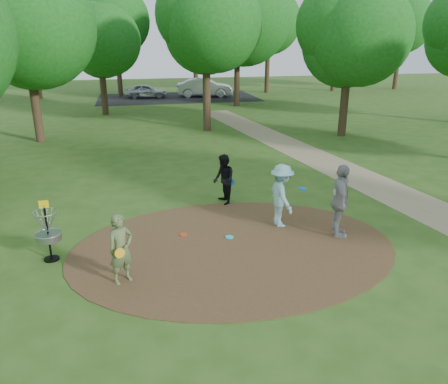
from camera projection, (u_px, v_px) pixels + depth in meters
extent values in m
plane|color=#2D5119|center=(234.00, 247.00, 11.27)|extent=(100.00, 100.00, 0.00)
cylinder|color=#47301C|center=(234.00, 247.00, 11.27)|extent=(8.40, 8.40, 0.02)
cube|color=#8C7A5B|center=(411.00, 201.00, 14.41)|extent=(7.55, 39.89, 0.01)
cube|color=black|center=(178.00, 98.00, 39.29)|extent=(14.00, 8.00, 0.01)
imported|color=#576A3D|center=(121.00, 249.00, 9.42)|extent=(0.70, 0.63, 1.60)
cylinder|color=#F2AB1A|center=(120.00, 253.00, 9.15)|extent=(0.22, 0.10, 0.22)
imported|color=#8CC7D1|center=(282.00, 196.00, 12.28)|extent=(0.75, 1.21, 1.82)
cylinder|color=blue|center=(302.00, 189.00, 12.40)|extent=(0.30, 0.30, 0.08)
imported|color=black|center=(224.00, 180.00, 13.99)|extent=(0.69, 0.84, 1.63)
cylinder|color=blue|center=(231.00, 182.00, 14.02)|extent=(0.23, 0.10, 0.22)
imported|color=#99999C|center=(340.00, 201.00, 11.58)|extent=(0.83, 1.28, 2.02)
cylinder|color=silver|center=(337.00, 192.00, 11.43)|extent=(0.22, 0.08, 0.22)
cylinder|color=#1CD1E2|center=(229.00, 237.00, 11.78)|extent=(0.22, 0.22, 0.02)
cylinder|color=red|center=(183.00, 234.00, 11.93)|extent=(0.22, 0.22, 0.02)
imported|color=#B2B4BA|center=(146.00, 91.00, 38.86)|extent=(3.71, 1.70, 1.23)
imported|color=#AFB3B7|center=(205.00, 88.00, 39.57)|extent=(5.23, 2.58, 1.65)
cylinder|color=black|center=(48.00, 234.00, 10.42)|extent=(0.05, 0.05, 1.35)
cylinder|color=black|center=(52.00, 259.00, 10.64)|extent=(0.36, 0.36, 0.04)
cylinder|color=gray|center=(48.00, 237.00, 10.43)|extent=(0.60, 0.60, 0.16)
torus|color=gray|center=(48.00, 234.00, 10.41)|extent=(0.63, 0.63, 0.03)
torus|color=gray|center=(45.00, 212.00, 10.22)|extent=(0.58, 0.58, 0.02)
cube|color=yellow|center=(44.00, 204.00, 10.16)|extent=(0.22, 0.02, 0.18)
cylinder|color=#332316|center=(36.00, 105.00, 22.12)|extent=(0.44, 0.44, 3.80)
sphere|color=#165115|center=(25.00, 30.00, 20.94)|extent=(5.96, 5.96, 5.96)
cylinder|color=#332316|center=(207.00, 94.00, 24.78)|extent=(0.44, 0.44, 4.18)
sphere|color=#165115|center=(206.00, 28.00, 23.61)|extent=(5.15, 5.15, 5.15)
cylinder|color=#332316|center=(344.00, 102.00, 23.52)|extent=(0.44, 0.44, 3.61)
sphere|color=#165115|center=(350.00, 39.00, 22.44)|extent=(5.19, 5.19, 5.19)
cylinder|color=#332316|center=(104.00, 90.00, 30.15)|extent=(0.44, 0.44, 3.42)
sphere|color=#165115|center=(99.00, 44.00, 29.15)|extent=(4.70, 4.70, 4.70)
cylinder|color=#332316|center=(237.00, 77.00, 33.84)|extent=(0.44, 0.44, 4.37)
sphere|color=#165115|center=(238.00, 20.00, 32.46)|extent=(7.07, 7.07, 7.07)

